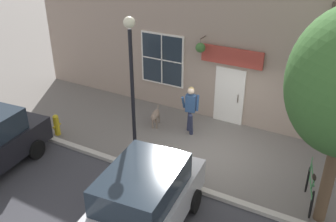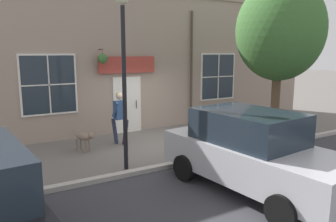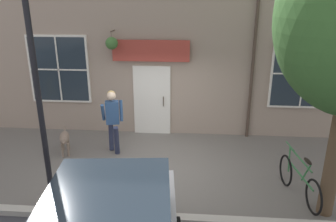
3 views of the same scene
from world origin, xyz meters
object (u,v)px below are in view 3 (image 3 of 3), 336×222
at_px(pedestrian_walking, 113,116).
at_px(dog_on_leash, 64,139).
at_px(leaning_bicycle, 299,181).
at_px(street_lamp, 33,60).

distance_m(pedestrian_walking, dog_on_leash, 1.43).
relative_size(pedestrian_walking, leaning_bicycle, 1.02).
bearing_deg(dog_on_leash, street_lamp, 13.64).
xyz_separation_m(pedestrian_walking, street_lamp, (2.29, -0.77, 1.89)).
bearing_deg(pedestrian_walking, dog_on_leash, -80.21).
bearing_deg(dog_on_leash, leaning_bicycle, 74.85).
relative_size(pedestrian_walking, dog_on_leash, 1.63).
bearing_deg(street_lamp, pedestrian_walking, 161.35).
distance_m(dog_on_leash, leaning_bicycle, 5.82).
bearing_deg(pedestrian_walking, leaning_bicycle, 68.15).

